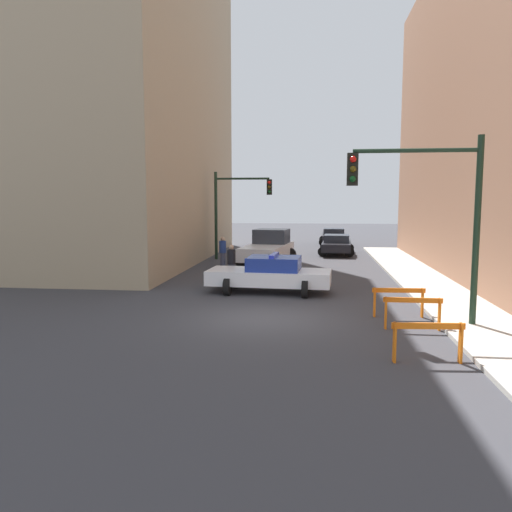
{
  "coord_description": "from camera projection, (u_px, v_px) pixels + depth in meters",
  "views": [
    {
      "loc": [
        1.47,
        -14.73,
        3.59
      ],
      "look_at": [
        -0.9,
        5.38,
        1.28
      ],
      "focal_mm": 35.0,
      "sensor_mm": 36.0,
      "label": 1
    }
  ],
  "objects": [
    {
      "name": "sidewalk_right",
      "position": [
        478.0,
        322.0,
        14.39
      ],
      "size": [
        2.4,
        44.0,
        0.12
      ],
      "color": "#B2ADA3",
      "rests_on": "ground_plane"
    },
    {
      "name": "pedestrian_corner",
      "position": [
        223.0,
        252.0,
        25.95
      ],
      "size": [
        0.38,
        0.38,
        1.66
      ],
      "rotation": [
        0.0,
        0.0,
        4.64
      ],
      "color": "#474C66",
      "rests_on": "ground_plane"
    },
    {
      "name": "parked_car_mid",
      "position": [
        334.0,
        236.0,
        39.38
      ],
      "size": [
        2.33,
        4.34,
        1.31
      ],
      "rotation": [
        0.0,
        0.0,
        -0.02
      ],
      "color": "black",
      "rests_on": "ground_plane"
    },
    {
      "name": "traffic_light_near",
      "position": [
        434.0,
        202.0,
        13.73
      ],
      "size": [
        3.64,
        0.35,
        5.2
      ],
      "color": "black",
      "rests_on": "sidewalk_right"
    },
    {
      "name": "traffic_light_far",
      "position": [
        234.0,
        203.0,
        29.55
      ],
      "size": [
        3.44,
        0.35,
        5.2
      ],
      "color": "black",
      "rests_on": "ground_plane"
    },
    {
      "name": "barrier_front",
      "position": [
        428.0,
        335.0,
        10.95
      ],
      "size": [
        1.6,
        0.28,
        0.9
      ],
      "rotation": [
        0.0,
        0.0,
        0.08
      ],
      "color": "orange",
      "rests_on": "ground_plane"
    },
    {
      "name": "white_truck",
      "position": [
        268.0,
        248.0,
        27.69
      ],
      "size": [
        3.11,
        5.63,
        1.9
      ],
      "rotation": [
        0.0,
        0.0,
        -0.14
      ],
      "color": "silver",
      "rests_on": "ground_plane"
    },
    {
      "name": "police_car",
      "position": [
        270.0,
        274.0,
        19.22
      ],
      "size": [
        4.81,
        2.55,
        1.52
      ],
      "rotation": [
        0.0,
        0.0,
        1.51
      ],
      "color": "white",
      "rests_on": "ground_plane"
    },
    {
      "name": "building_corner_left",
      "position": [
        84.0,
        48.0,
        28.93
      ],
      "size": [
        14.0,
        20.0,
        24.62
      ],
      "color": "tan",
      "rests_on": "ground_plane"
    },
    {
      "name": "barrier_back",
      "position": [
        399.0,
        297.0,
        15.22
      ],
      "size": [
        1.6,
        0.25,
        0.9
      ],
      "rotation": [
        0.0,
        0.0,
        0.06
      ],
      "color": "orange",
      "rests_on": "ground_plane"
    },
    {
      "name": "pedestrian_crossing",
      "position": [
        231.0,
        263.0,
        21.4
      ],
      "size": [
        0.44,
        0.44,
        1.66
      ],
      "rotation": [
        0.0,
        0.0,
        3.41
      ],
      "color": "#474C66",
      "rests_on": "ground_plane"
    },
    {
      "name": "barrier_mid",
      "position": [
        413.0,
        308.0,
        13.74
      ],
      "size": [
        1.6,
        0.16,
        0.9
      ],
      "rotation": [
        0.0,
        0.0,
        -0.0
      ],
      "color": "orange",
      "rests_on": "ground_plane"
    },
    {
      "name": "parked_car_near",
      "position": [
        337.0,
        244.0,
        32.42
      ],
      "size": [
        2.45,
        4.41,
        1.31
      ],
      "rotation": [
        0.0,
        0.0,
        -0.06
      ],
      "color": "black",
      "rests_on": "ground_plane"
    },
    {
      "name": "ground_plane",
      "position": [
        265.0,
        318.0,
        15.12
      ],
      "size": [
        120.0,
        120.0,
        0.0
      ],
      "primitive_type": "plane",
      "color": "#38383D"
    }
  ]
}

